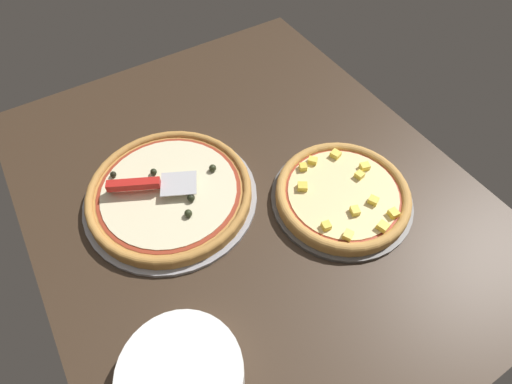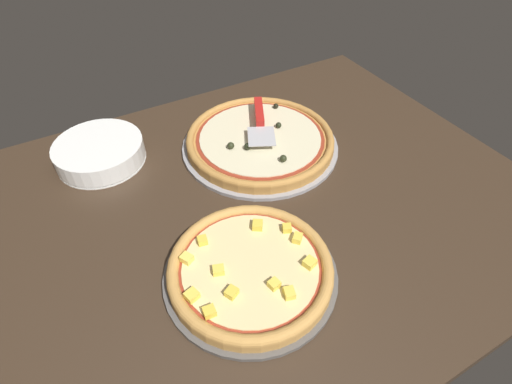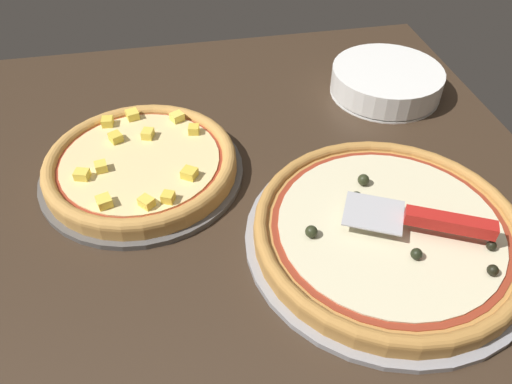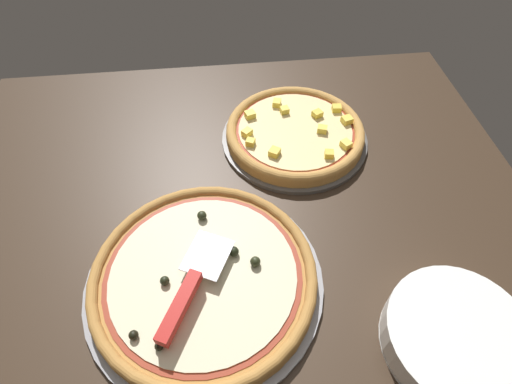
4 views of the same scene
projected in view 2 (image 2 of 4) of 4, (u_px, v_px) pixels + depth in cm
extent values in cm
cube|color=#38281C|center=(270.00, 200.00, 97.55)|extent=(125.11, 103.11, 3.60)
cylinder|color=#939399|center=(260.00, 145.00, 109.59)|extent=(42.49, 42.49, 1.00)
cylinder|color=#B77F3D|center=(260.00, 141.00, 108.50)|extent=(39.95, 39.95, 2.14)
torus|color=#B77F3D|center=(260.00, 138.00, 107.75)|extent=(39.95, 39.95, 2.04)
cylinder|color=maroon|center=(260.00, 137.00, 107.70)|extent=(34.72, 34.72, 0.15)
cylinder|color=beige|center=(260.00, 137.00, 107.61)|extent=(32.76, 32.76, 0.40)
sphere|color=black|center=(276.00, 106.00, 116.95)|extent=(1.52, 1.52, 1.52)
sphere|color=black|center=(261.00, 106.00, 116.92)|extent=(1.40, 1.40, 1.40)
sphere|color=black|center=(248.00, 147.00, 102.79)|extent=(1.84, 1.84, 1.84)
sphere|color=#282D19|center=(283.00, 158.00, 99.33)|extent=(1.81, 1.81, 1.81)
sphere|color=black|center=(279.00, 125.00, 109.85)|extent=(1.62, 1.62, 1.62)
sphere|color=#282D19|center=(231.00, 146.00, 103.07)|extent=(1.84, 1.84, 1.84)
cylinder|color=#565451|center=(250.00, 274.00, 79.46)|extent=(34.66, 34.66, 1.00)
cylinder|color=#C68E47|center=(250.00, 270.00, 78.41)|extent=(32.58, 32.58, 2.03)
torus|color=#C68E47|center=(250.00, 267.00, 77.70)|extent=(32.58, 32.58, 2.41)
cylinder|color=maroon|center=(250.00, 267.00, 77.65)|extent=(28.32, 28.32, 0.15)
cylinder|color=beige|center=(250.00, 266.00, 77.56)|extent=(26.71, 26.71, 0.40)
cube|color=yellow|center=(232.00, 292.00, 72.32)|extent=(2.81, 2.71, 1.45)
cube|color=#F4D64C|center=(192.00, 295.00, 71.89)|extent=(2.79, 2.68, 1.45)
cube|color=#F4D64C|center=(310.00, 263.00, 77.02)|extent=(2.81, 2.71, 1.45)
cube|color=#F4D64C|center=(218.00, 270.00, 75.81)|extent=(2.67, 2.47, 1.45)
cube|color=yellow|center=(209.00, 312.00, 69.57)|extent=(2.29, 2.12, 1.45)
cube|color=yellow|center=(202.00, 240.00, 80.98)|extent=(2.22, 2.16, 1.45)
cube|color=yellow|center=(287.00, 228.00, 83.33)|extent=(2.41, 2.39, 1.45)
cube|color=yellow|center=(258.00, 225.00, 83.93)|extent=(3.03, 3.07, 1.45)
cube|color=#F4D64C|center=(297.00, 238.00, 81.43)|extent=(2.82, 2.78, 1.45)
cube|color=#F4D64C|center=(274.00, 284.00, 73.58)|extent=(2.27, 2.21, 1.45)
cube|color=#F4D64C|center=(289.00, 293.00, 72.24)|extent=(2.45, 2.67, 1.45)
cube|color=#F9E05B|center=(187.00, 258.00, 77.77)|extent=(2.75, 2.87, 1.45)
cube|color=#B7B7BC|center=(261.00, 136.00, 104.22)|extent=(10.09, 10.71, 0.24)
cube|color=red|center=(259.00, 112.00, 111.07)|extent=(7.45, 12.06, 2.00)
cylinder|color=white|center=(102.00, 159.00, 105.47)|extent=(22.76, 22.76, 0.70)
cylinder|color=white|center=(102.00, 157.00, 104.99)|extent=(22.76, 22.76, 0.70)
cylinder|color=white|center=(101.00, 155.00, 104.50)|extent=(22.76, 22.76, 0.70)
cylinder|color=white|center=(100.00, 153.00, 104.01)|extent=(22.76, 22.76, 0.70)
cylinder|color=white|center=(99.00, 151.00, 103.53)|extent=(22.76, 22.76, 0.70)
cylinder|color=white|center=(99.00, 149.00, 103.04)|extent=(22.76, 22.76, 0.70)
cylinder|color=white|center=(98.00, 147.00, 102.55)|extent=(22.76, 22.76, 0.70)
cylinder|color=white|center=(97.00, 145.00, 102.06)|extent=(22.76, 22.76, 0.70)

